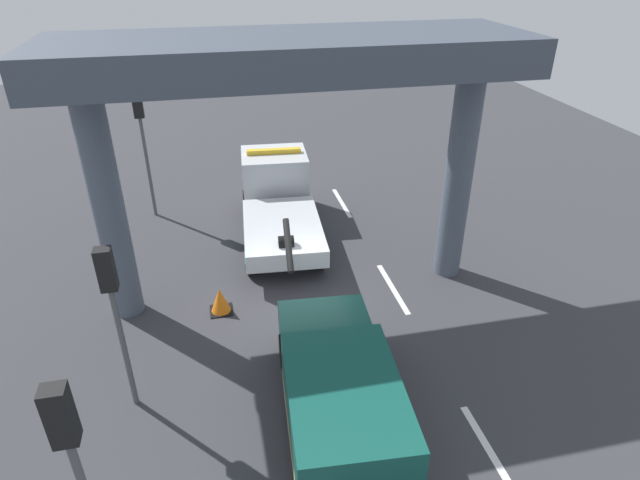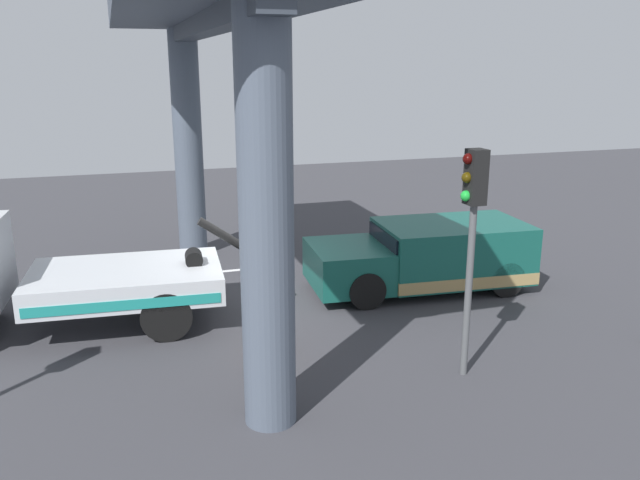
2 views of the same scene
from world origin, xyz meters
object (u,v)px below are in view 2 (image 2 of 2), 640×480
towed_van_green (429,257)px  traffic_cone_orange (271,332)px  tow_truck_white (24,275)px  traffic_light_far (472,214)px

towed_van_green → traffic_cone_orange: bearing=26.6°
tow_truck_white → traffic_light_far: bearing=149.7°
tow_truck_white → traffic_light_far: 8.73m
traffic_light_far → tow_truck_white: bearing=-30.3°
tow_truck_white → traffic_cone_orange: (-4.44, 2.28, -0.85)m
tow_truck_white → traffic_light_far: traffic_light_far is taller
tow_truck_white → towed_van_green: tow_truck_white is taller
tow_truck_white → traffic_cone_orange: size_ratio=10.05×
towed_van_green → tow_truck_white: bearing=-0.4°
towed_van_green → traffic_cone_orange: (4.45, 2.22, -0.43)m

